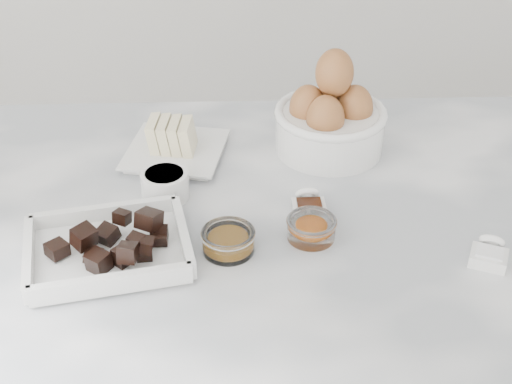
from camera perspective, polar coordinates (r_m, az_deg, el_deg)
marble_slab at (r=1.06m, az=-1.03°, el=-3.63°), size 1.20×0.80×0.04m
chocolate_dish at (r=0.99m, az=-11.81°, el=-4.14°), size 0.25×0.21×0.06m
butter_plate at (r=1.20m, az=-6.61°, el=3.85°), size 0.19×0.19×0.06m
sugar_ramekin at (r=1.10m, az=-7.29°, el=0.66°), size 0.07×0.07×0.04m
egg_bowl at (r=1.20m, az=5.96°, el=5.89°), size 0.19×0.19×0.18m
honey_bowl at (r=0.99m, az=-2.23°, el=-3.89°), size 0.08×0.08×0.03m
zest_bowl at (r=1.02m, az=4.45°, el=-2.85°), size 0.07×0.07×0.03m
vanilla_spoon at (r=1.07m, az=4.23°, el=-1.06°), size 0.05×0.06×0.04m
salt_spoon at (r=1.03m, az=18.16°, el=-4.69°), size 0.06×0.07×0.04m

